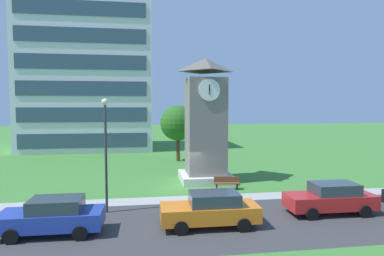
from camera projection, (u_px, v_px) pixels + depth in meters
ground_plane at (186, 188)px, 23.59m from camera, size 160.00×160.00×0.00m
street_asphalt at (204, 223)px, 16.54m from camera, size 120.00×7.20×0.01m
kerb_strip at (191, 199)px, 20.88m from camera, size 120.00×1.60×0.01m
office_building at (90, 79)px, 45.37m from camera, size 16.77×11.00×19.20m
clock_tower at (205, 127)px, 25.68m from camera, size 3.91×3.91×9.56m
park_bench at (227, 183)px, 23.32m from camera, size 1.85×0.72×0.88m
street_lamp at (106, 143)px, 18.01m from camera, size 0.36×0.36×6.29m
tree_by_building at (178, 123)px, 35.00m from camera, size 3.76×3.76×5.95m
parked_car_blue at (53, 216)px, 15.09m from camera, size 4.63×2.05×1.69m
parked_car_orange at (211, 209)px, 16.07m from camera, size 4.78×2.05×1.69m
parked_car_red at (331, 198)px, 18.03m from camera, size 4.82×2.01×1.69m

